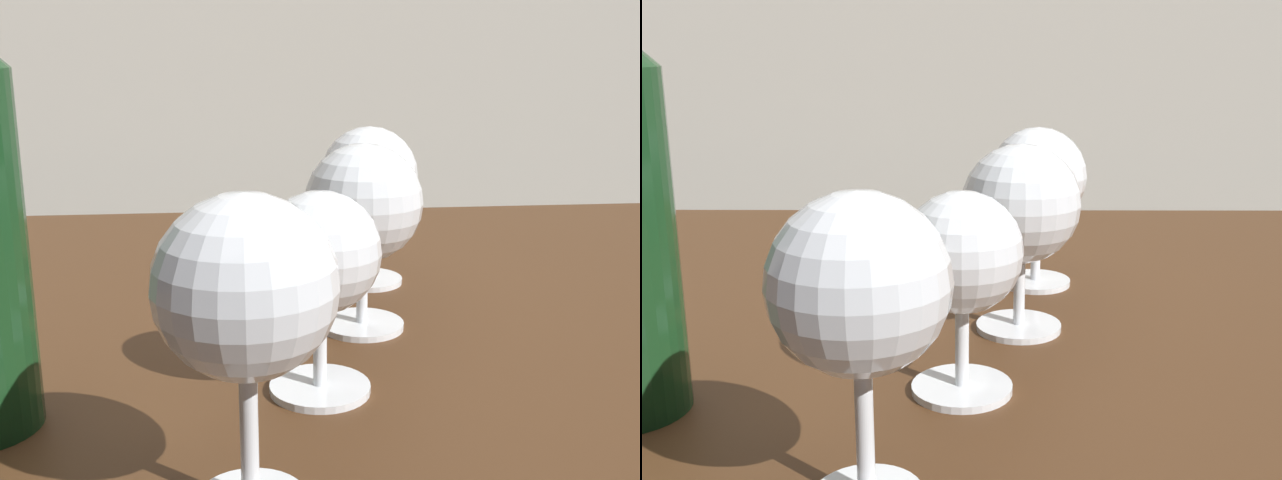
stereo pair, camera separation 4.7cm
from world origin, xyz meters
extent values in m
cube|color=#472B16|center=(0.00, 0.00, 0.75)|extent=(1.29, 0.80, 0.03)
cylinder|color=#472B16|center=(0.59, 0.34, 0.37)|extent=(0.06, 0.06, 0.74)
cylinder|color=white|center=(0.03, -0.28, 0.81)|extent=(0.01, 0.01, 0.08)
sphere|color=white|center=(0.03, -0.28, 0.88)|extent=(0.09, 0.09, 0.09)
ellipsoid|color=maroon|center=(0.03, -0.28, 0.88)|extent=(0.08, 0.08, 0.03)
cylinder|color=white|center=(0.08, -0.16, 0.77)|extent=(0.07, 0.07, 0.00)
cylinder|color=white|center=(0.08, -0.16, 0.80)|extent=(0.01, 0.01, 0.06)
sphere|color=white|center=(0.08, -0.16, 0.86)|extent=(0.08, 0.08, 0.08)
ellipsoid|color=#380711|center=(0.08, -0.16, 0.86)|extent=(0.07, 0.07, 0.02)
cylinder|color=white|center=(0.12, -0.05, 0.77)|extent=(0.07, 0.07, 0.00)
cylinder|color=white|center=(0.12, -0.05, 0.80)|extent=(0.01, 0.01, 0.07)
sphere|color=white|center=(0.12, -0.05, 0.87)|extent=(0.09, 0.09, 0.09)
ellipsoid|color=beige|center=(0.12, -0.05, 0.87)|extent=(0.08, 0.08, 0.05)
cylinder|color=white|center=(0.14, 0.07, 0.77)|extent=(0.07, 0.07, 0.00)
cylinder|color=white|center=(0.14, 0.07, 0.81)|extent=(0.01, 0.01, 0.07)
sphere|color=white|center=(0.14, 0.07, 0.87)|extent=(0.09, 0.09, 0.09)
ellipsoid|color=pink|center=(0.14, 0.07, 0.87)|extent=(0.08, 0.08, 0.04)
camera|label=1|loc=(0.03, -0.61, 0.99)|focal=42.56mm
camera|label=2|loc=(0.08, -0.61, 0.99)|focal=42.56mm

